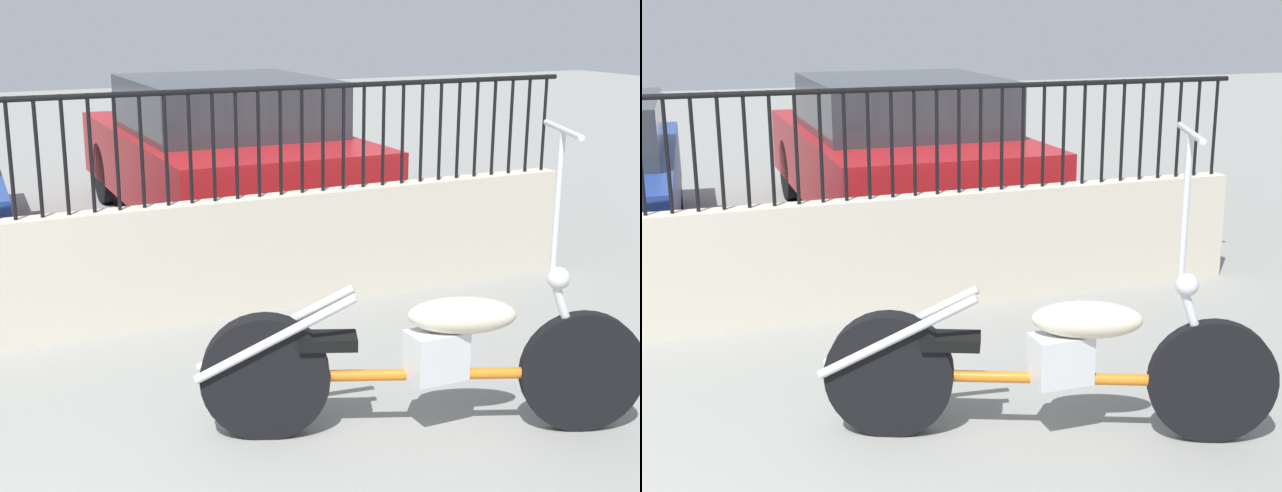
% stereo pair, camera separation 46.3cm
% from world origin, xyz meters
% --- Properties ---
extents(motorcycle_orange, '(2.07, 0.99, 1.51)m').
position_xyz_m(motorcycle_orange, '(2.30, 0.79, 0.39)').
color(motorcycle_orange, black).
rests_on(motorcycle_orange, ground_plane).
extents(car_red, '(1.94, 3.93, 1.38)m').
position_xyz_m(car_red, '(2.97, 5.40, 0.69)').
color(car_red, black).
rests_on(car_red, ground_plane).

